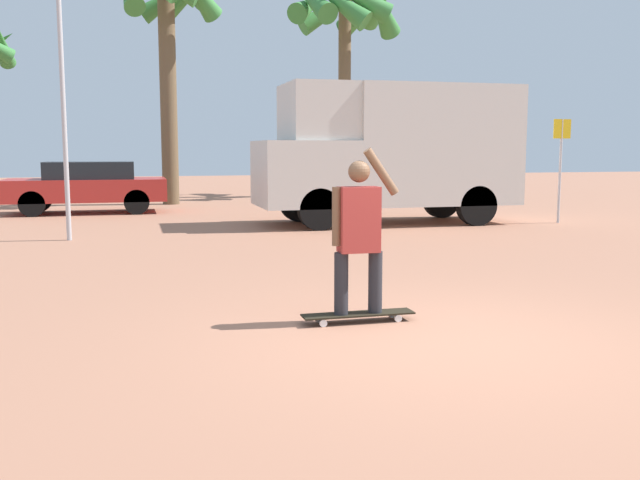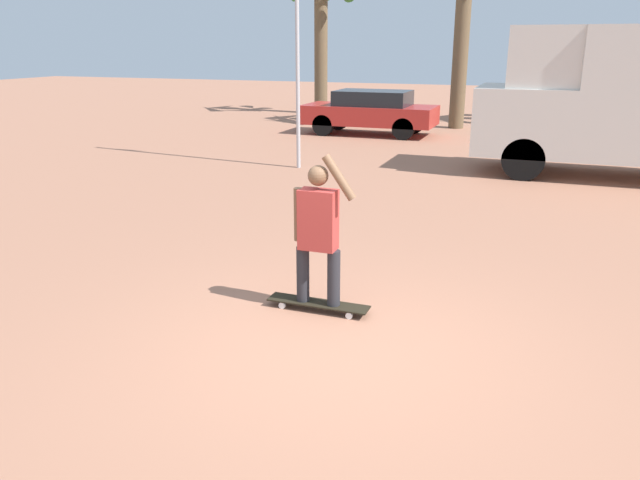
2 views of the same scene
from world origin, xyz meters
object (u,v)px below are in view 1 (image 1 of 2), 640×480
Objects in this scene: parked_car_red at (87,185)px; street_sign at (561,157)px; person_skateboarder at (359,228)px; flagpole at (63,12)px; palm_tree_near_van at (346,13)px; camper_van at (392,149)px; palm_tree_center_background at (166,7)px; skateboard at (358,315)px.

street_sign is at bearing -27.14° from parked_car_red.
flagpole is (-3.25, 7.52, 3.25)m from person_skateboarder.
parked_car_red is at bearing -150.84° from palm_tree_near_van.
palm_tree_center_background is (-4.61, 7.10, 4.25)m from camper_van.
camper_van is at bearing 67.59° from skateboard.
parked_car_red is 1.74× the size of street_sign.
parked_car_red is 6.26m from palm_tree_center_background.
palm_tree_near_van is (5.41, 18.30, 6.41)m from skateboard.
person_skateboarder is at bearing -86.57° from palm_tree_center_background.
camper_van is 3.92m from street_sign.
parked_car_red reaches higher than skateboard.
palm_tree_center_background is at bearing 93.43° from skateboard.
palm_tree_near_van is at bearing 79.46° from camper_van.
palm_tree_near_van is at bearing 29.16° from parked_car_red.
parked_car_red is (-3.29, 13.45, 0.66)m from skateboard.
palm_tree_center_background is 3.09× the size of street_sign.
person_skateboarder is 0.21× the size of palm_tree_near_van.
street_sign is at bearing -78.82° from palm_tree_near_van.
palm_tree_near_van is (8.71, 4.86, 5.75)m from parked_car_red.
camper_van is at bearing -57.00° from palm_tree_center_background.
street_sign is at bearing 46.75° from person_skateboarder.
person_skateboarder is at bearing -66.65° from flagpole.
camper_van is at bearing -100.54° from palm_tree_near_van.
skateboard is 17.05m from palm_tree_center_background.
parked_car_red is at bearing 146.62° from camper_van.
palm_tree_near_van is at bearing 73.52° from person_skateboarder.
palm_tree_center_background is (2.34, 2.53, 5.23)m from parked_car_red.
palm_tree_center_background is (-0.96, 15.97, 5.89)m from skateboard.
parked_car_red is 0.56× the size of flagpole.
person_skateboarder is at bearing -133.25° from street_sign.
palm_tree_center_background is at bearing 93.43° from person_skateboarder.
flagpole is (-3.25, 7.52, 4.12)m from skateboard.
person_skateboarder is at bearing -106.48° from palm_tree_near_van.
parked_car_red is at bearing 103.76° from skateboard.
skateboard is at bearing -76.24° from parked_car_red.
flagpole reaches higher than skateboard.
camper_van is at bearing 11.03° from flagpole.
parked_car_red is (-6.95, 4.58, -0.98)m from camper_van.
flagpole is 11.04m from street_sign.
palm_tree_near_van reaches higher than parked_car_red.
palm_tree_near_van is at bearing 73.53° from skateboard.
flagpole reaches higher than camper_van.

